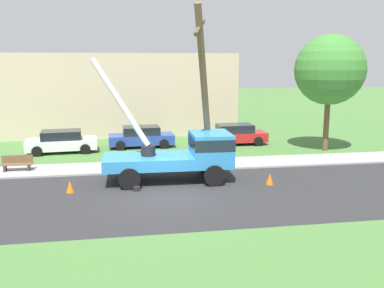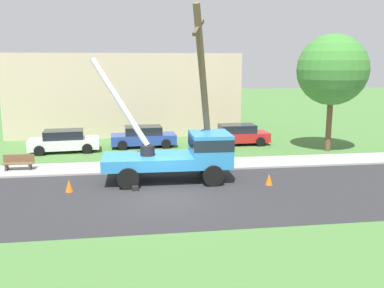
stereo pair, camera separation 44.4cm
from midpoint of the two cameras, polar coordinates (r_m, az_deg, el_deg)
ground_plane at (r=30.34m, az=-5.14°, el=-0.03°), size 120.00×120.00×0.00m
road_asphalt at (r=18.73m, az=-3.01°, el=-7.01°), size 80.00×8.18×0.01m
sidewalk_strip at (r=23.86m, az=-4.22°, el=-2.94°), size 80.00×2.55×0.10m
utility_truck at (r=20.88m, az=-0.47°, el=-1.11°), size 6.76×3.21×5.98m
leaning_utility_pole at (r=20.74m, az=2.25°, el=6.82°), size 1.77×3.94×8.39m
traffic_cone_ahead at (r=20.68m, az=10.88°, el=-4.65°), size 0.36×0.36×0.56m
traffic_cone_behind at (r=19.98m, az=-15.52°, el=-5.42°), size 0.36×0.36×0.56m
parked_sedan_white at (r=28.73m, az=-16.33°, el=0.39°), size 4.53×2.25×1.42m
parked_sedan_blue at (r=29.38m, az=-6.10°, el=1.00°), size 4.46×2.13×1.42m
parked_sedan_red at (r=30.22m, az=6.47°, el=1.28°), size 4.41×2.03×1.42m
park_bench at (r=24.45m, az=-21.73°, el=-2.37°), size 1.60×0.45×0.90m
roadside_tree_near at (r=28.87m, az=18.70°, el=9.37°), size 4.49×4.49×7.51m
lowrise_building_backdrop at (r=35.61m, az=-8.53°, el=6.73°), size 18.00×6.00×6.40m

